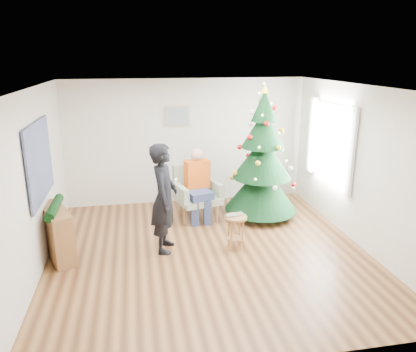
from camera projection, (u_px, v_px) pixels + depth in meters
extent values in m
plane|color=brown|center=(209.00, 252.00, 6.50)|extent=(5.00, 5.00, 0.00)
plane|color=white|center=(209.00, 87.00, 5.76)|extent=(5.00, 5.00, 0.00)
plane|color=silver|center=(187.00, 142.00, 8.49)|extent=(5.00, 0.00, 5.00)
plane|color=silver|center=(258.00, 249.00, 3.78)|extent=(5.00, 0.00, 5.00)
plane|color=silver|center=(34.00, 184.00, 5.70)|extent=(0.00, 5.00, 5.00)
plane|color=silver|center=(360.00, 167.00, 6.57)|extent=(0.00, 5.00, 5.00)
cube|color=white|center=(331.00, 142.00, 7.45)|extent=(0.04, 1.30, 1.40)
cube|color=white|center=(350.00, 152.00, 6.74)|extent=(0.05, 0.25, 1.50)
cube|color=white|center=(312.00, 135.00, 8.15)|extent=(0.05, 0.25, 1.50)
cylinder|color=#3F2816|center=(260.00, 208.00, 7.97)|extent=(0.11, 0.11, 0.32)
cone|color=black|center=(261.00, 187.00, 7.85)|extent=(1.40, 1.40, 0.92)
cone|color=black|center=(262.00, 157.00, 7.68)|extent=(1.12, 1.12, 0.81)
cone|color=black|center=(263.00, 129.00, 7.53)|extent=(0.82, 0.82, 0.70)
cone|color=black|center=(264.00, 105.00, 7.40)|extent=(0.47, 0.47, 0.59)
cone|color=gold|center=(265.00, 89.00, 7.32)|extent=(0.15, 0.15, 0.15)
cylinder|color=brown|center=(236.00, 217.00, 6.52)|extent=(0.37, 0.37, 0.04)
cylinder|color=brown|center=(235.00, 238.00, 6.62)|extent=(0.28, 0.28, 0.02)
imported|color=silver|center=(236.00, 216.00, 6.51)|extent=(0.34, 0.26, 0.02)
cube|color=gray|center=(198.00, 199.00, 7.75)|extent=(0.91, 0.87, 0.12)
cube|color=gray|center=(192.00, 178.00, 7.94)|extent=(0.77, 0.31, 0.60)
cube|color=gray|center=(181.00, 194.00, 7.57)|extent=(0.25, 0.60, 0.30)
cube|color=gray|center=(215.00, 189.00, 7.85)|extent=(0.25, 0.60, 0.30)
cube|color=navy|center=(199.00, 194.00, 7.64)|extent=(0.53, 0.55, 0.14)
cube|color=#D95814|center=(197.00, 174.00, 7.77)|extent=(0.50, 0.34, 0.55)
sphere|color=tan|center=(197.00, 155.00, 7.64)|extent=(0.24, 0.24, 0.24)
imported|color=black|center=(164.00, 198.00, 6.37)|extent=(0.55, 0.72, 1.76)
cube|color=white|center=(176.00, 180.00, 6.29)|extent=(0.06, 0.13, 0.04)
cube|color=brown|center=(57.00, 233.00, 6.27)|extent=(0.66, 1.04, 0.80)
cylinder|color=black|center=(54.00, 207.00, 6.15)|extent=(0.14, 0.90, 0.14)
cube|color=black|center=(40.00, 161.00, 5.92)|extent=(0.03, 1.50, 1.15)
cube|color=tan|center=(177.00, 116.00, 8.27)|extent=(0.52, 0.03, 0.42)
cube|color=gray|center=(177.00, 116.00, 8.25)|extent=(0.44, 0.02, 0.34)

